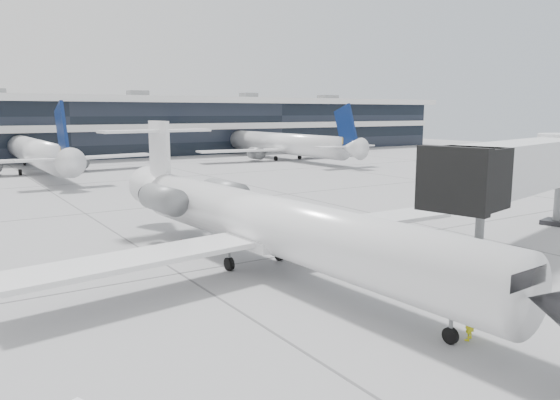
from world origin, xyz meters
TOP-DOWN VIEW (x-y plane):
  - ground at (0.00, 0.00)m, footprint 220.00×220.00m
  - terminal at (0.00, 82.00)m, footprint 170.00×22.00m
  - bg_jet_center at (-8.00, 55.00)m, footprint 32.00×40.00m
  - bg_jet_right at (32.00, 55.00)m, footprint 32.00×40.00m
  - regional_jet at (-5.85, -2.04)m, footprint 26.62×33.25m
  - jet_bridge at (12.90, -4.81)m, footprint 20.64×8.18m
  - ramp_worker at (-4.29, -13.61)m, footprint 0.70×0.61m
  - traffic_cone at (-7.86, 4.85)m, footprint 0.43×0.43m

SIDE VIEW (x-z plane):
  - ground at x=0.00m, z-range 0.00..0.00m
  - bg_jet_center at x=-8.00m, z-range -4.80..4.80m
  - bg_jet_right at x=32.00m, z-range -4.80..4.80m
  - traffic_cone at x=-7.86m, z-range -0.02..0.57m
  - ramp_worker at x=-4.29m, z-range 0.00..1.63m
  - regional_jet at x=-5.85m, z-range -1.22..6.46m
  - jet_bridge at x=12.90m, z-range 1.52..8.19m
  - terminal at x=0.00m, z-range 0.00..10.00m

